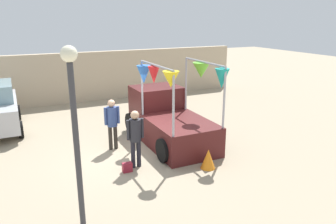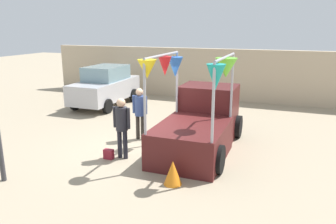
% 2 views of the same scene
% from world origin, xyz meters
% --- Properties ---
extents(ground_plane, '(60.00, 60.00, 0.00)m').
position_xyz_m(ground_plane, '(0.00, 0.00, 0.00)').
color(ground_plane, gray).
extents(vendor_truck, '(2.41, 4.09, 2.96)m').
position_xyz_m(vendor_truck, '(1.56, 0.84, 0.86)').
color(vendor_truck, '#4C1919').
rests_on(vendor_truck, ground).
extents(parked_car, '(1.88, 4.00, 1.88)m').
position_xyz_m(parked_car, '(-4.16, 4.66, 0.94)').
color(parked_car, '#B7B7BC').
rests_on(parked_car, ground).
extents(person_customer, '(0.53, 0.34, 1.76)m').
position_xyz_m(person_customer, '(-0.29, -0.85, 1.07)').
color(person_customer, black).
rests_on(person_customer, ground).
extents(person_vendor, '(0.53, 0.34, 1.74)m').
position_xyz_m(person_vendor, '(-0.51, 0.79, 1.06)').
color(person_vendor, '#2D2823').
rests_on(person_vendor, ground).
extents(handbag, '(0.28, 0.16, 0.28)m').
position_xyz_m(handbag, '(-0.64, -1.05, 0.14)').
color(handbag, maroon).
rests_on(handbag, ground).
extents(brick_boundary_wall, '(18.00, 0.36, 2.60)m').
position_xyz_m(brick_boundary_wall, '(0.00, 7.88, 1.30)').
color(brick_boundary_wall, tan).
rests_on(brick_boundary_wall, ground).
extents(folded_kite_bundle_tangerine, '(0.58, 0.58, 0.60)m').
position_xyz_m(folded_kite_bundle_tangerine, '(1.62, -1.87, 0.30)').
color(folded_kite_bundle_tangerine, orange).
rests_on(folded_kite_bundle_tangerine, ground).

